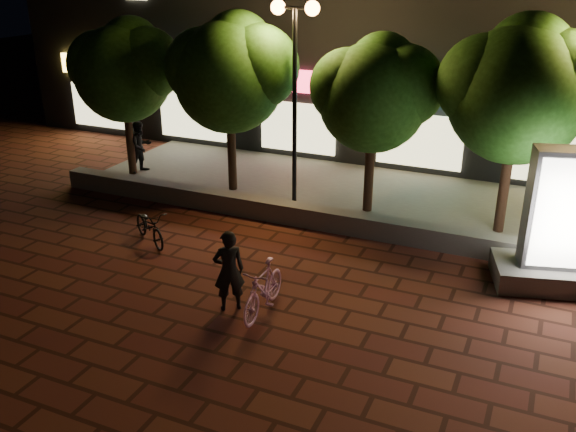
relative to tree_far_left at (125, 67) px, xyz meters
The scene contains 13 objects.
ground 9.43m from the tree_far_left, 38.18° to the right, with size 80.00×80.00×0.00m, color #56271B.
retaining_wall 7.72m from the tree_far_left, 11.89° to the right, with size 16.00×0.45×0.50m, color #64615C.
sidewalk 7.74m from the tree_far_left, ahead, with size 16.00×5.00×0.08m, color #64615C.
tree_far_left is the anchor object (origin of this frame).
tree_left 3.51m from the tree_far_left, ahead, with size 3.60×3.00×4.89m.
tree_mid 7.50m from the tree_far_left, ahead, with size 3.24×2.70×4.50m.
tree_right 10.81m from the tree_far_left, ahead, with size 3.72×3.10×5.07m.
street_lamp_left 5.50m from the tree_far_left, ahead, with size 1.26×0.36×5.18m.
ad_kiosk 12.59m from the tree_far_left, 10.23° to the right, with size 2.91×1.97×2.87m.
scooter_pink 9.51m from the tree_far_left, 38.23° to the right, with size 0.47×1.66×1.00m, color #DC8ECD.
rider 9.03m from the tree_far_left, 41.54° to the right, with size 0.59×0.39×1.61m, color black.
scooter_parked 5.89m from the tree_far_left, 49.37° to the right, with size 0.54×1.56×0.82m, color black.
pedestrian 2.43m from the tree_far_left, 56.67° to the left, with size 0.77×0.60×1.58m, color black.
Camera 1 is at (4.68, -9.13, 6.12)m, focal length 38.40 mm.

